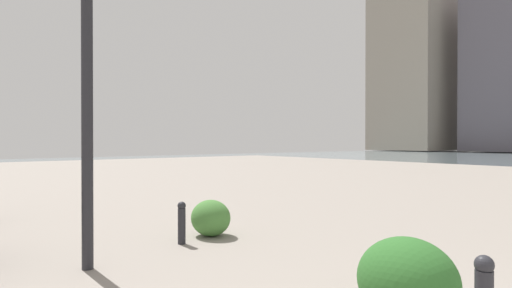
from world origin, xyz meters
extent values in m
cube|color=#9E9384|center=(40.08, -64.76, 13.64)|extent=(11.60, 13.49, 27.27)
cylinder|color=#232328|center=(5.39, 0.87, 1.93)|extent=(0.14, 0.14, 3.86)
sphere|color=#232328|center=(1.26, -0.55, 0.76)|extent=(0.13, 0.13, 0.13)
cylinder|color=#232328|center=(5.80, -0.67, 0.28)|extent=(0.12, 0.12, 0.56)
sphere|color=#232328|center=(5.80, -0.67, 0.60)|extent=(0.13, 0.13, 0.13)
ellipsoid|color=#477F38|center=(5.99, -1.32, 0.30)|extent=(0.72, 0.64, 0.61)
ellipsoid|color=#2D6628|center=(2.03, -0.85, 0.38)|extent=(0.89, 0.80, 0.76)
camera|label=1|loc=(-0.04, 2.46, 1.61)|focal=29.52mm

